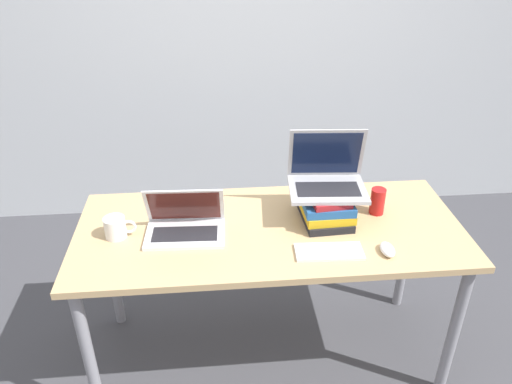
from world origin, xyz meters
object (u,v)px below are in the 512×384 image
book_stack (326,207)px  soda_can (377,201)px  mug (116,227)px  laptop_on_books (327,177)px  mouse (387,249)px  laptop_left (185,224)px  wireless_keyboard (329,252)px

book_stack → soda_can: (0.24, 0.03, -0.00)m
mug → laptop_on_books: bearing=6.2°
mouse → laptop_left: bearing=165.1°
wireless_keyboard → laptop_on_books: bearing=81.8°
wireless_keyboard → mug: mug is taller
book_stack → laptop_on_books: (0.01, 0.04, 0.12)m
mouse → soda_can: 0.31m
laptop_left → mouse: (0.81, -0.22, -0.03)m
mug → soda_can: (1.15, 0.08, 0.02)m
wireless_keyboard → soda_can: bearing=45.0°
laptop_on_books → mouse: size_ratio=3.50×
laptop_on_books → laptop_left: bearing=-171.1°
laptop_on_books → mug: 0.93m
laptop_on_books → soda_can: (0.24, -0.01, -0.13)m
laptop_on_books → mouse: (0.19, -0.31, -0.17)m
laptop_left → laptop_on_books: laptop_on_books is taller
book_stack → mouse: 0.34m
book_stack → mouse: size_ratio=2.81×
laptop_left → wireless_keyboard: laptop_left is taller
soda_can → wireless_keyboard: bearing=-135.0°
wireless_keyboard → soda_can: 0.40m
book_stack → laptop_on_books: laptop_on_books is taller
laptop_on_books → wireless_keyboard: size_ratio=1.25×
book_stack → mouse: book_stack is taller
mouse → soda_can: soda_can is taller
mouse → laptop_on_books: bearing=121.4°
mouse → wireless_keyboard: bearing=175.1°
soda_can → mouse: bearing=-98.7°
laptop_left → mug: laptop_left is taller
wireless_keyboard → mug: 0.89m
book_stack → laptop_on_books: bearing=82.0°
mouse → mug: (-1.10, 0.22, 0.03)m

